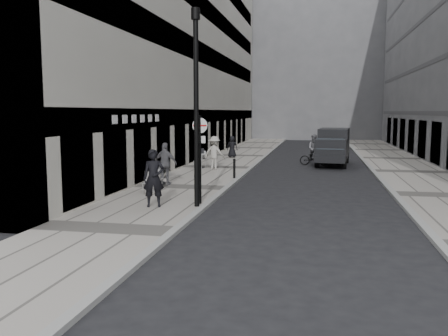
# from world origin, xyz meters

# --- Properties ---
(ground) EXTENTS (120.00, 120.00, 0.00)m
(ground) POSITION_xyz_m (0.00, 0.00, 0.00)
(ground) COLOR black
(ground) RESTS_ON ground
(sidewalk) EXTENTS (4.00, 60.00, 0.12)m
(sidewalk) POSITION_xyz_m (-2.00, 18.00, 0.06)
(sidewalk) COLOR #9A948B
(sidewalk) RESTS_ON ground
(far_sidewalk) EXTENTS (4.00, 60.00, 0.12)m
(far_sidewalk) POSITION_xyz_m (9.00, 18.00, 0.06)
(far_sidewalk) COLOR #9A948B
(far_sidewalk) RESTS_ON ground
(building_left) EXTENTS (4.00, 45.00, 18.00)m
(building_left) POSITION_xyz_m (-6.00, 24.50, 9.00)
(building_left) COLOR beige
(building_left) RESTS_ON ground
(building_far) EXTENTS (24.00, 16.00, 22.00)m
(building_far) POSITION_xyz_m (1.50, 56.00, 11.00)
(building_far) COLOR slate
(building_far) RESTS_ON ground
(walking_man) EXTENTS (0.84, 0.67, 2.01)m
(walking_man) POSITION_xyz_m (-1.64, 5.84, 1.12)
(walking_man) COLOR black
(walking_man) RESTS_ON sidewalk
(sign_post) EXTENTS (0.54, 0.09, 3.16)m
(sign_post) POSITION_xyz_m (-0.20, 6.71, 2.15)
(sign_post) COLOR black
(sign_post) RESTS_ON sidewalk
(lamppost) EXTENTS (0.30, 0.30, 6.72)m
(lamppost) POSITION_xyz_m (-0.20, 6.20, 3.86)
(lamppost) COLOR black
(lamppost) RESTS_ON sidewalk
(bollard_near) EXTENTS (0.12, 0.12, 0.91)m
(bollard_near) POSITION_xyz_m (-0.15, 13.41, 0.58)
(bollard_near) COLOR black
(bollard_near) RESTS_ON sidewalk
(bollard_far) EXTENTS (0.11, 0.11, 0.86)m
(bollard_far) POSITION_xyz_m (-0.60, 7.58, 0.55)
(bollard_far) COLOR black
(bollard_far) RESTS_ON sidewalk
(panel_van) EXTENTS (2.31, 5.10, 2.33)m
(panel_van) POSITION_xyz_m (4.85, 21.33, 1.31)
(panel_van) COLOR black
(panel_van) RESTS_ON ground
(cyclist) EXTENTS (1.83, 0.70, 1.96)m
(cyclist) POSITION_xyz_m (3.69, 21.05, 0.77)
(cyclist) COLOR black
(cyclist) RESTS_ON ground
(pedestrian_a) EXTENTS (1.17, 0.61, 1.91)m
(pedestrian_a) POSITION_xyz_m (-2.82, 10.68, 1.08)
(pedestrian_a) COLOR #5A5A5F
(pedestrian_a) RESTS_ON sidewalk
(pedestrian_b) EXTENTS (1.34, 0.93, 1.90)m
(pedestrian_b) POSITION_xyz_m (-1.90, 16.78, 1.07)
(pedestrian_b) COLOR #B7B2A9
(pedestrian_b) RESTS_ON sidewalk
(pedestrian_c) EXTENTS (0.80, 0.56, 1.56)m
(pedestrian_c) POSITION_xyz_m (-2.16, 23.88, 0.90)
(pedestrian_c) COLOR black
(pedestrian_c) RESTS_ON sidewalk
(cafe_table_near) EXTENTS (0.68, 1.53, 0.87)m
(cafe_table_near) POSITION_xyz_m (-2.80, 8.92, 0.56)
(cafe_table_near) COLOR silver
(cafe_table_near) RESTS_ON sidewalk
(cafe_table_mid) EXTENTS (0.64, 1.45, 0.83)m
(cafe_table_mid) POSITION_xyz_m (-3.60, 12.68, 0.54)
(cafe_table_mid) COLOR #B0B0B2
(cafe_table_mid) RESTS_ON sidewalk
(cafe_table_far) EXTENTS (0.76, 1.72, 0.98)m
(cafe_table_far) POSITION_xyz_m (-2.80, 17.10, 0.62)
(cafe_table_far) COLOR silver
(cafe_table_far) RESTS_ON sidewalk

